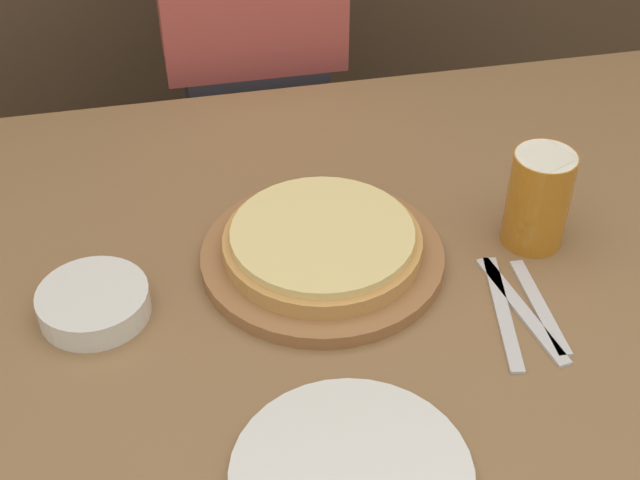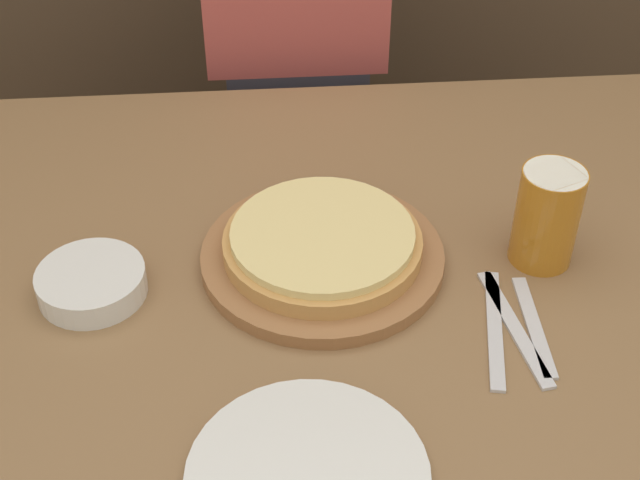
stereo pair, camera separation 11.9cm
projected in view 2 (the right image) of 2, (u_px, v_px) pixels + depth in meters
The scene contains 9 objects.
dining_table at pixel (324, 454), 1.42m from camera, with size 1.55×1.03×0.75m.
pizza_on_board at pixel (320, 249), 1.20m from camera, with size 0.33×0.33×0.06m.
beer_glass at pixel (548, 213), 1.17m from camera, with size 0.09×0.09×0.14m.
dinner_plate at pixel (308, 478), 0.93m from camera, with size 0.26×0.26×0.02m.
side_bowl at pixel (92, 282), 1.16m from camera, with size 0.14×0.14×0.04m.
fork at pixel (495, 328), 1.11m from camera, with size 0.06×0.21×0.00m.
dinner_knife at pixel (514, 327), 1.11m from camera, with size 0.05×0.21×0.00m.
spoon at pixel (534, 326), 1.12m from camera, with size 0.02×0.18×0.00m.
diner_person at pixel (296, 83), 1.77m from camera, with size 0.33×0.20×1.33m.
Camera 2 is at (-0.08, -0.88, 1.54)m, focal length 50.00 mm.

